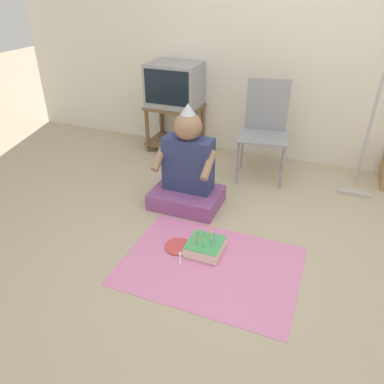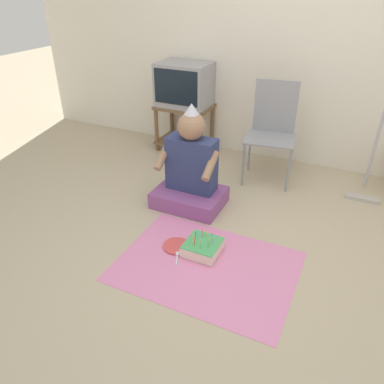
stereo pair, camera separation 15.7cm
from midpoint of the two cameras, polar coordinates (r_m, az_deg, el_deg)
name	(u,v)px [view 1 (the left image)]	position (r m, az deg, el deg)	size (l,w,h in m)	color
ground_plane	(230,268)	(2.64, 4.14, -11.51)	(16.00, 16.00, 0.00)	tan
wall_back	(298,33)	(3.95, 14.60, 22.34)	(6.40, 0.06, 2.55)	silver
tv_stand	(175,124)	(4.29, -3.64, 10.32)	(0.59, 0.43, 0.51)	brown
tv	(174,85)	(4.16, -3.83, 15.98)	(0.55, 0.41, 0.45)	#99999E
folding_chair	(265,124)	(3.65, 9.84, 10.14)	(0.50, 0.45, 0.93)	gray
dust_mop	(361,161)	(3.65, 23.30, 4.33)	(0.28, 0.27, 1.11)	#B2ADA3
person_seated	(187,173)	(3.17, -2.13, 2.95)	(0.58, 0.44, 0.89)	#8C4C8C
party_cloth	(210,265)	(2.65, 1.07, -11.14)	(1.21, 0.89, 0.01)	pink
birthday_cake	(205,247)	(2.73, 0.35, -8.35)	(0.25, 0.25, 0.16)	#F4E0C6
paper_plate	(178,246)	(2.80, -3.74, -8.30)	(0.20, 0.20, 0.01)	#D84C4C
plastic_spoon_near	(180,256)	(2.72, -3.47, -9.68)	(0.07, 0.14, 0.01)	white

